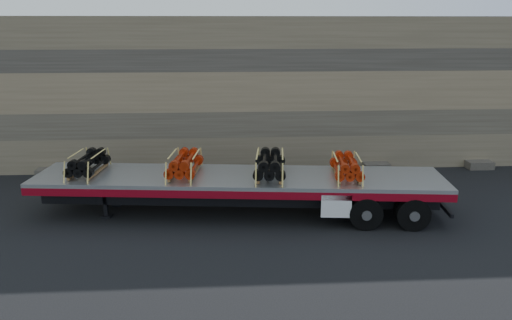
{
  "coord_description": "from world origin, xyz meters",
  "views": [
    {
      "loc": [
        -0.09,
        -17.44,
        6.69
      ],
      "look_at": [
        1.05,
        0.51,
        1.75
      ],
      "focal_mm": 35.0,
      "sensor_mm": 36.0,
      "label": 1
    }
  ],
  "objects_px": {
    "bundle_midfront": "(185,165)",
    "bundle_rear": "(346,167)",
    "bundle_front": "(88,164)",
    "trailer": "(239,194)",
    "bundle_midrear": "(270,165)"
  },
  "relations": [
    {
      "from": "trailer",
      "to": "bundle_midrear",
      "type": "bearing_deg",
      "value": 0.0
    },
    {
      "from": "trailer",
      "to": "bundle_rear",
      "type": "relative_size",
      "value": 7.39
    },
    {
      "from": "trailer",
      "to": "bundle_rear",
      "type": "xyz_separation_m",
      "value": [
        3.8,
        -0.42,
        1.08
      ]
    },
    {
      "from": "bundle_front",
      "to": "bundle_rear",
      "type": "distance_m",
      "value": 9.26
    },
    {
      "from": "bundle_midrear",
      "to": "bundle_front",
      "type": "bearing_deg",
      "value": -180.0
    },
    {
      "from": "trailer",
      "to": "bundle_midrear",
      "type": "height_order",
      "value": "bundle_midrear"
    },
    {
      "from": "bundle_midrear",
      "to": "bundle_rear",
      "type": "xyz_separation_m",
      "value": [
        2.68,
        -0.3,
        -0.04
      ]
    },
    {
      "from": "bundle_midrear",
      "to": "bundle_rear",
      "type": "relative_size",
      "value": 1.11
    },
    {
      "from": "bundle_front",
      "to": "trailer",
      "type": "bearing_deg",
      "value": -0.0
    },
    {
      "from": "bundle_midfront",
      "to": "bundle_rear",
      "type": "xyz_separation_m",
      "value": [
        5.71,
        -0.63,
        -0.02
      ]
    },
    {
      "from": "bundle_midfront",
      "to": "bundle_midrear",
      "type": "xyz_separation_m",
      "value": [
        3.03,
        -0.33,
        0.02
      ]
    },
    {
      "from": "bundle_front",
      "to": "bundle_rear",
      "type": "height_order",
      "value": "bundle_front"
    },
    {
      "from": "trailer",
      "to": "bundle_midfront",
      "type": "relative_size",
      "value": 6.97
    },
    {
      "from": "trailer",
      "to": "bundle_front",
      "type": "height_order",
      "value": "bundle_front"
    },
    {
      "from": "bundle_midrear",
      "to": "bundle_rear",
      "type": "bearing_deg",
      "value": 0.0
    }
  ]
}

